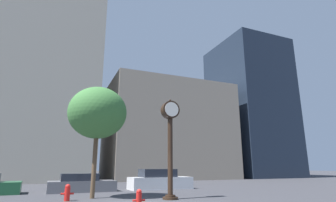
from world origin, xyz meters
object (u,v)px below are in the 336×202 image
Objects in this scene: street_clock at (170,136)px; bare_tree at (98,113)px; car_grey at (81,184)px; car_white at (160,181)px; fire_hydrant_near at (67,192)px; fire_hydrant_far at (139,199)px.

street_clock is 4.38m from bare_tree.
street_clock is 1.20× the size of car_grey.
fire_hydrant_near is (-6.71, -4.84, -0.21)m from car_white.
car_grey is 5.89m from bare_tree.
car_white is 6.27× the size of fire_hydrant_far.
bare_tree reaches higher than fire_hydrant_near.
street_clock is at bearing -59.65° from car_grey.
fire_hydrant_near is at bearing -152.98° from bare_tree.
car_grey is 5.55× the size of fire_hydrant_near.
car_white is 0.79× the size of bare_tree.
bare_tree is (-5.43, -4.18, 4.00)m from car_white.
bare_tree is (0.23, -4.20, 4.12)m from car_grey.
car_grey is 4.97m from fire_hydrant_near.
car_white is at bearing 35.78° from fire_hydrant_near.
bare_tree reaches higher than street_clock.
car_white reaches higher than car_grey.
fire_hydrant_near is (-1.06, -4.86, -0.10)m from car_grey.
street_clock reaches higher than fire_hydrant_far.
bare_tree reaches higher than fire_hydrant_far.
car_white reaches higher than fire_hydrant_near.
street_clock is at bearing 46.36° from fire_hydrant_far.
fire_hydrant_near is 4.63m from fire_hydrant_far.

